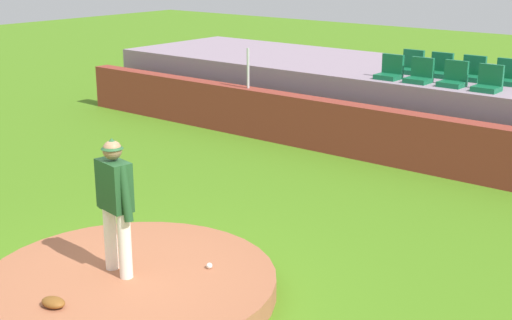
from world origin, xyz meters
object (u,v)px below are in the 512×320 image
Objects in this scene: baseball at (209,266)px; stadium_chair_5 at (440,69)px; fielding_glove at (53,302)px; stadium_chair_2 at (454,78)px; stadium_chair_4 at (411,66)px; stadium_chair_6 at (472,73)px; stadium_chair_1 at (420,75)px; stadium_chair_0 at (390,71)px; stadium_chair_7 at (506,76)px; pitcher at (115,196)px; stadium_chair_3 at (488,83)px.

stadium_chair_5 is at bearing 96.73° from baseball.
fielding_glove is 9.38m from stadium_chair_2.
stadium_chair_4 is 1.00× the size of stadium_chair_6.
stadium_chair_4 and stadium_chair_5 have the same top height.
baseball is 0.15× the size of stadium_chair_2.
stadium_chair_1 reaches higher than fielding_glove.
stadium_chair_4 reaches higher than fielding_glove.
stadium_chair_0 and stadium_chair_7 have the same top height.
pitcher is at bearing 91.34° from stadium_chair_5.
stadium_chair_6 is at bearing -179.90° from stadium_chair_4.
pitcher reaches higher than stadium_chair_0.
stadium_chair_3 is 1.71m from stadium_chair_5.
fielding_glove is 9.39m from stadium_chair_3.
stadium_chair_4 is at bearing 101.27° from baseball.
stadium_chair_7 is at bearing 92.41° from pitcher.
stadium_chair_5 is 1.00× the size of stadium_chair_6.
stadium_chair_3 is 0.94m from stadium_chair_7.
stadium_chair_1 is 1.00× the size of stadium_chair_3.
stadium_chair_1 is 0.92m from stadium_chair_5.
stadium_chair_1 is at bearing 126.20° from stadium_chair_4.
stadium_chair_3 reaches higher than fielding_glove.
stadium_chair_6 is at bearing -146.62° from stadium_chair_0.
stadium_chair_7 is at bearing -156.15° from stadium_chair_0.
stadium_chair_6 and stadium_chair_7 have the same top height.
baseball is 8.46m from stadium_chair_6.
baseball is 0.15× the size of stadium_chair_5.
stadium_chair_0 is at bearing 102.67° from baseball.
stadium_chair_3 is at bearing 91.52° from pitcher.
fielding_glove is 0.60× the size of stadium_chair_1.
stadium_chair_1 is (-0.99, 7.44, 1.28)m from baseball.
stadium_chair_7 is (1.11, 10.18, 1.26)m from fielding_glove.
pitcher is at bearing 96.25° from stadium_chair_0.
stadium_chair_6 is at bearing 0.96° from stadium_chair_7.
pitcher is at bearing 86.58° from stadium_chair_2.
stadium_chair_5 is at bearing 101.33° from pitcher.
stadium_chair_7 is at bearing -146.88° from stadium_chair_1.
pitcher is 22.91× the size of baseball.
stadium_chair_6 is (0.50, 9.14, 0.33)m from pitcher.
stadium_chair_6 is (0.72, 0.01, 0.00)m from stadium_chair_5.
stadium_chair_3 is (0.73, -0.05, 0.00)m from stadium_chair_2.
pitcher is 8.28m from stadium_chair_2.
stadium_chair_6 is (-0.27, 8.36, 1.28)m from baseball.
stadium_chair_2 is 1.00× the size of stadium_chair_6.
stadium_chair_0 is at bearing 1.67° from stadium_chair_2.
stadium_chair_4 is 1.00× the size of stadium_chair_5.
fielding_glove is 0.60× the size of stadium_chair_4.
stadium_chair_0 is 1.14m from stadium_chair_5.
stadium_chair_1 is at bearing 33.12° from stadium_chair_7.
stadium_chair_7 is at bearing -179.61° from stadium_chair_4.
stadium_chair_0 is at bearing 53.12° from stadium_chair_5.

